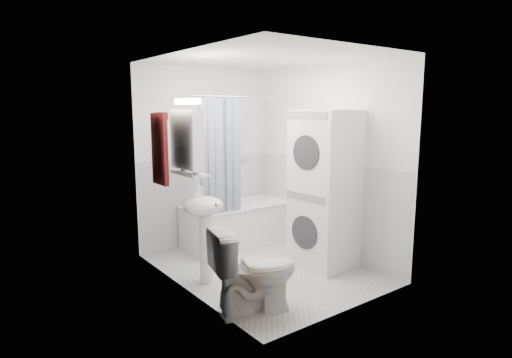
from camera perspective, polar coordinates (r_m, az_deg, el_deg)
floor at (r=5.14m, az=0.97°, el=-11.81°), size 2.60×2.60×0.00m
room_walls at (r=4.80m, az=1.01°, el=4.95°), size 2.60×2.60×2.60m
wainscot at (r=5.18m, az=-1.00°, el=-4.67°), size 1.98×2.58×2.58m
door at (r=3.89m, az=-5.14°, el=-3.41°), size 0.05×2.00×2.00m
bathtub at (r=5.91m, az=-2.29°, el=-5.72°), size 1.51×0.72×0.58m
tub_spout at (r=6.16m, az=-2.52°, el=0.42°), size 0.04×0.12×0.04m
curtain_rod at (r=5.46m, az=-0.60°, el=10.88°), size 1.69×0.02×0.02m
shower_curtain at (r=5.23m, az=-4.76°, el=2.68°), size 0.55×0.02×1.45m
sink at (r=4.56m, az=-6.93°, el=-5.37°), size 0.44×0.37×1.04m
medicine_cabinet at (r=4.39m, az=-9.22°, el=5.43°), size 0.13×0.50×0.71m
shelf at (r=4.44m, az=-8.92°, el=0.74°), size 0.18×0.54×0.02m
shower_caddy at (r=6.15m, az=-2.10°, el=2.78°), size 0.22×0.06×0.02m
towel at (r=4.92m, az=-12.72°, el=4.12°), size 0.07×0.34×0.82m
washer_dryer at (r=5.09m, az=9.27°, el=-1.34°), size 0.70×0.69×1.84m
toilet at (r=4.00m, az=-0.22°, el=-12.14°), size 0.89×0.64×0.79m
soap_pump at (r=4.70m, az=-7.76°, el=-1.86°), size 0.08×0.17×0.08m
shelf_bottle at (r=4.30m, az=-8.00°, el=1.12°), size 0.07×0.18×0.07m
shelf_cup at (r=4.54m, az=-9.65°, el=1.70°), size 0.10×0.09×0.10m
shampoo_a at (r=6.04m, az=-3.57°, el=3.37°), size 0.13×0.17×0.13m
shampoo_b at (r=6.11m, az=-2.63°, el=3.21°), size 0.08×0.21×0.08m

